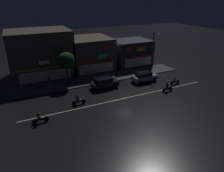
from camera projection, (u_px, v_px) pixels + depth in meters
name	position (u px, v px, depth m)	size (l,w,h in m)	color
ground_plane	(124.00, 98.00, 29.21)	(140.00, 140.00, 0.00)	black
lane_divider_stripe	(124.00, 98.00, 29.21)	(28.43, 0.16, 0.01)	beige
sidewalk_far	(101.00, 78.00, 36.19)	(29.93, 4.29, 0.14)	#424447
storefront_left_block	(41.00, 54.00, 36.08)	(10.45, 8.08, 8.21)	#4C443A
storefront_center_block	(131.00, 52.00, 43.05)	(7.69, 6.34, 5.17)	#2D333D
storefront_right_block	(89.00, 54.00, 40.12)	(8.21, 8.34, 6.21)	#4C443A
streetlamp_west	(115.00, 57.00, 35.42)	(0.44, 1.64, 6.08)	#47494C
streetlamp_mid	(153.00, 49.00, 37.60)	(0.44, 1.64, 7.37)	#47494C
pedestrian_on_sidewalk	(49.00, 81.00, 32.90)	(0.34, 0.34, 1.73)	#4C664C
street_tree	(66.00, 61.00, 32.28)	(2.71, 2.71, 5.29)	#473323
parked_car_near_kerb	(144.00, 76.00, 34.81)	(4.30, 1.98, 1.67)	#9EA0A5
parked_car_trailing	(104.00, 83.00, 32.32)	(4.30, 1.98, 1.67)	black
motorcycle_lead	(40.00, 118.00, 23.31)	(1.90, 0.60, 1.52)	black
motorcycle_following	(167.00, 87.00, 31.18)	(1.90, 0.60, 1.52)	black
motorcycle_opposite_lane	(78.00, 100.00, 27.34)	(1.90, 0.60, 1.52)	black
motorcycle_trailing_far	(175.00, 81.00, 33.72)	(1.90, 0.60, 1.52)	black
traffic_cone	(111.00, 82.00, 33.97)	(0.36, 0.36, 0.55)	orange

